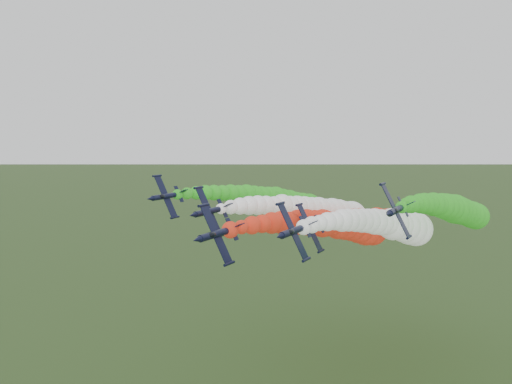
# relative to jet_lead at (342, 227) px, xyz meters

# --- Properties ---
(jet_lead) EXTENTS (11.69, 65.68, 15.92)m
(jet_lead) POSITION_rel_jet_lead_xyz_m (0.00, 0.00, 0.00)
(jet_lead) COLOR black
(jet_lead) RESTS_ON ground
(jet_inner_left) EXTENTS (12.32, 66.31, 16.54)m
(jet_inner_left) POSITION_rel_jet_lead_xyz_m (-8.80, 12.22, 0.88)
(jet_inner_left) COLOR black
(jet_inner_left) RESTS_ON ground
(jet_inner_right) EXTENTS (12.33, 66.32, 16.55)m
(jet_inner_right) POSITION_rel_jet_lead_xyz_m (8.55, 9.75, -0.50)
(jet_inner_right) COLOR black
(jet_inner_right) RESTS_ON ground
(jet_outer_left) EXTENTS (11.82, 65.81, 16.05)m
(jet_outer_left) POSITION_rel_jet_lead_xyz_m (-24.10, 17.62, 2.19)
(jet_outer_left) COLOR black
(jet_outer_left) RESTS_ON ground
(jet_outer_right) EXTENTS (11.53, 65.52, 15.76)m
(jet_outer_right) POSITION_rel_jet_lead_xyz_m (20.10, 17.79, 2.68)
(jet_outer_right) COLOR black
(jet_outer_right) RESTS_ON ground
(jet_trail) EXTENTS (12.34, 66.33, 16.56)m
(jet_trail) POSITION_rel_jet_lead_xyz_m (4.80, 24.39, -2.60)
(jet_trail) COLOR black
(jet_trail) RESTS_ON ground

